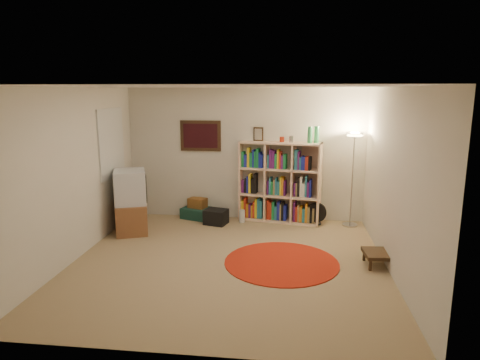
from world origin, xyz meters
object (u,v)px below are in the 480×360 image
object	(u,v)px
bookshelf	(279,183)
floor_lamp	(354,149)
suitcase	(199,213)
floor_fan	(316,214)
tv_stand	(131,202)
side_table	(380,254)

from	to	relation	value
bookshelf	floor_lamp	xyz separation A→B (m)	(1.33, -0.18, 0.70)
bookshelf	suitcase	bearing A→B (deg)	-167.77
floor_fan	tv_stand	world-z (taller)	tv_stand
suitcase	side_table	world-z (taller)	same
suitcase	bookshelf	bearing A→B (deg)	21.60
suitcase	side_table	size ratio (longest dim) A/B	1.54
tv_stand	floor_fan	bearing A→B (deg)	-7.65
floor_lamp	floor_fan	xyz separation A→B (m)	(-0.62, -0.01, -1.22)
tv_stand	floor_lamp	bearing A→B (deg)	-9.59
floor_fan	tv_stand	xyz separation A→B (m)	(-3.26, -0.77, 0.32)
floor_lamp	tv_stand	xyz separation A→B (m)	(-3.87, -0.78, -0.90)
floor_lamp	suitcase	world-z (taller)	floor_lamp
suitcase	floor_fan	bearing A→B (deg)	16.27
bookshelf	floor_lamp	distance (m)	1.51
floor_lamp	suitcase	bearing A→B (deg)	177.30
bookshelf	side_table	distance (m)	2.57
tv_stand	suitcase	distance (m)	1.43
tv_stand	side_table	distance (m)	4.20
floor_fan	suitcase	world-z (taller)	floor_fan
bookshelf	suitcase	xyz separation A→B (m)	(-1.53, -0.05, -0.63)
tv_stand	side_table	bearing A→B (deg)	-35.53
side_table	floor_lamp	bearing A→B (deg)	95.54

